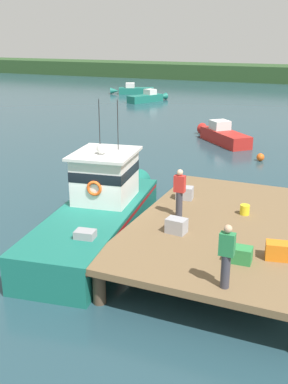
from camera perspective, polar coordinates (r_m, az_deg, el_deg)
ground_plane at (r=17.15m, az=-5.34°, el=-5.13°), size 200.00×200.00×0.00m
dock at (r=15.15m, az=10.71°, el=-4.33°), size 6.00×9.00×1.20m
main_fishing_boat at (r=16.54m, az=-5.45°, el=-2.29°), size 3.71×9.96×4.80m
crate_single_far at (r=12.64m, az=11.86°, el=-7.59°), size 0.62×0.47×0.43m
crate_stack_near_edge at (r=14.14m, az=4.04°, el=-4.18°), size 0.64×0.50×0.46m
crate_stack_mid_dock at (r=17.03m, az=5.06°, el=-0.12°), size 0.65×0.52×0.47m
crate_single_by_cleat at (r=13.03m, az=16.13°, el=-7.00°), size 0.67×0.55×0.47m
bait_bucket at (r=15.90m, az=12.37°, el=-2.15°), size 0.32×0.32×0.34m
deckhand_by_the_boat at (r=15.20m, az=4.41°, el=0.02°), size 0.36×0.22×1.63m
deckhand_further_back at (r=11.08m, az=10.17°, el=-7.70°), size 0.36×0.22×1.63m
moored_boat_near_channel at (r=57.93m, az=-1.35°, el=12.49°), size 5.29×3.10×1.35m
moored_boat_mid_harbor at (r=51.16m, az=0.46°, el=11.63°), size 3.13×5.15×1.32m
moored_boat_outer_mooring at (r=31.92m, az=9.66°, el=6.96°), size 4.71×4.81×1.43m
mooring_buoy_outer at (r=27.59m, az=14.22°, el=4.20°), size 0.45×0.45×0.45m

